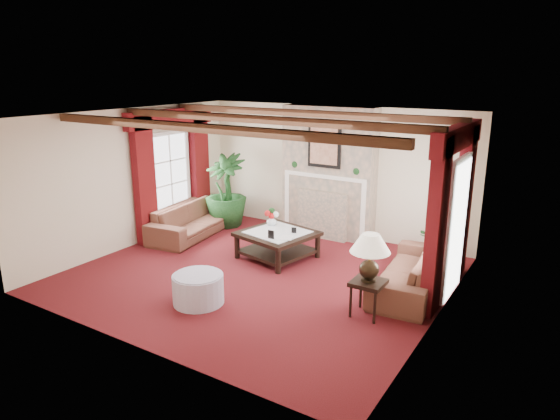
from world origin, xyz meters
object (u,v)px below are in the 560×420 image
Objects in this scene: sofa_right at (411,264)px; coffee_table at (277,245)px; potted_palm at (226,206)px; side_table at (368,298)px; ottoman at (198,289)px; sofa_left at (193,214)px.

sofa_right is 1.85× the size of coffee_table.
potted_palm is at bearing 163.61° from coffee_table.
ottoman is at bearing -157.01° from side_table.
ottoman is (2.25, -2.43, -0.22)m from sofa_left.
potted_palm is at bearing -20.17° from sofa_left.
ottoman is (-2.31, -0.98, -0.04)m from side_table.
coffee_table is at bearing -96.47° from sofa_right.
potted_palm is at bearing 121.71° from ottoman.
potted_palm is 2.14× the size of ottoman.
side_table is 0.69× the size of ottoman.
sofa_right is (4.80, -0.28, -0.01)m from sofa_left.
potted_palm is 3.90m from ottoman.
sofa_left is 3.32m from ottoman.
ottoman is at bearing -54.85° from sofa_right.
sofa_left is 1.91× the size of coffee_table.
sofa_right is at bearing -100.86° from sofa_left.
sofa_right is 2.94× the size of ottoman.
coffee_table reaches higher than ottoman.
potted_palm is 3.09× the size of side_table.
sofa_left reaches higher than ottoman.
side_table is at bearing 22.99° from ottoman.
sofa_right reaches higher than side_table.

